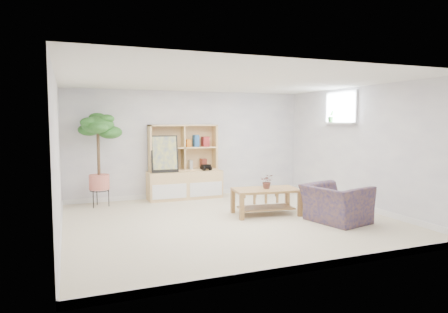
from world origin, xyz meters
name	(u,v)px	position (x,y,z in m)	size (l,w,h in m)	color
floor	(231,221)	(0.00, 0.00, 0.00)	(5.50, 5.00, 0.01)	beige
ceiling	(231,81)	(0.00, 0.00, 2.40)	(5.50, 5.00, 0.01)	white
walls	(231,152)	(0.00, 0.00, 1.20)	(5.51, 5.01, 2.40)	silver
baseboard	(231,218)	(0.00, 0.00, 0.05)	(5.50, 5.00, 0.10)	white
window	(341,108)	(2.73, 0.60, 2.00)	(0.10, 0.98, 0.68)	silver
window_sill	(339,123)	(2.67, 0.60, 1.68)	(0.14, 1.00, 0.04)	white
storage_unit	(185,162)	(-0.19, 2.24, 0.82)	(1.65, 0.56, 1.65)	#E2BA69
poster	(165,154)	(-0.66, 2.16, 1.02)	(0.58, 0.13, 0.80)	#FFEE39
toy_truck	(206,167)	(0.29, 2.17, 0.69)	(0.28, 0.20, 0.15)	black
coffee_table	(266,202)	(0.77, 0.19, 0.24)	(1.18, 0.64, 0.48)	brown
table_plant	(267,181)	(0.80, 0.20, 0.62)	(0.24, 0.21, 0.27)	#17541B
floor_tree	(99,160)	(-2.03, 2.05, 0.95)	(0.70, 0.70, 1.90)	#286022
armchair	(336,201)	(1.63, -0.74, 0.36)	(0.99, 0.86, 0.73)	navy
sill_plant	(331,116)	(2.67, 0.86, 1.82)	(0.14, 0.11, 0.25)	#286022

